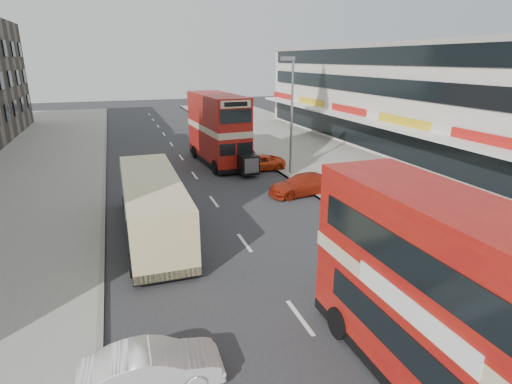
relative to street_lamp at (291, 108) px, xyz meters
name	(u,v)px	position (x,y,z in m)	size (l,w,h in m)	color
ground	(330,358)	(-6.52, -18.00, -4.78)	(160.00, 160.00, 0.00)	#28282B
road_surface	(195,175)	(-6.52, 2.00, -4.78)	(12.00, 90.00, 0.01)	#28282B
pavement_right	(342,162)	(5.48, 2.00, -4.71)	(12.00, 90.00, 0.15)	gray
pavement_left	(5,191)	(-18.52, 2.00, -4.71)	(12.00, 90.00, 0.15)	gray
kerb_left	(105,182)	(-12.62, 2.00, -4.71)	(0.20, 90.00, 0.16)	gray
kerb_right	(274,168)	(-0.42, 2.00, -4.71)	(0.20, 90.00, 0.16)	gray
commercial_row	(413,98)	(13.42, 4.00, -0.09)	(9.90, 46.20, 9.30)	beige
street_lamp	(291,108)	(0.00, 0.00, 0.00)	(1.00, 0.20, 8.12)	slate
bus_main	(440,298)	(-4.66, -19.69, -2.23)	(2.48, 8.81, 4.85)	black
bus_second	(218,129)	(-3.97, 4.96, -2.03)	(3.26, 9.58, 5.24)	black
coach	(153,204)	(-10.27, -7.74, -3.24)	(2.57, 9.87, 2.61)	black
car_left_front	(152,368)	(-11.30, -17.48, -4.20)	(1.23, 3.54, 1.17)	white
car_right_a	(303,184)	(-1.01, -4.43, -4.15)	(1.79, 4.40, 1.28)	#9F230F
car_right_b	(258,163)	(-1.72, 1.97, -4.23)	(1.85, 4.02, 1.12)	#E44216
car_right_c	(223,135)	(-1.26, 14.08, -4.16)	(1.49, 3.70, 1.26)	#5890B0
pedestrian_near	(334,176)	(1.09, -4.48, -3.81)	(0.61, 0.41, 1.65)	gray
cyclist	(251,164)	(-2.49, 1.22, -4.07)	(0.75, 1.74, 2.10)	gray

